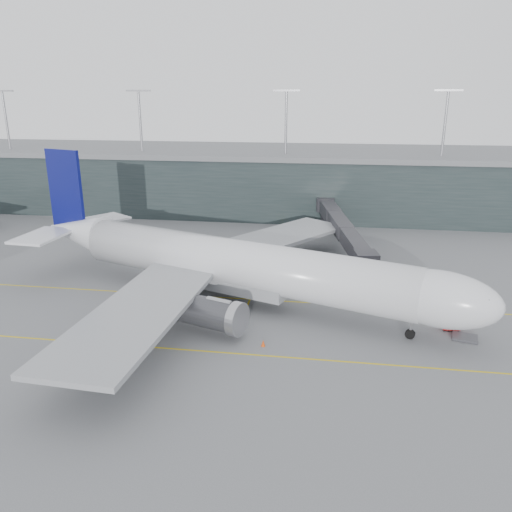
# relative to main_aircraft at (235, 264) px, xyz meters

# --- Properties ---
(ground) EXTENTS (320.00, 320.00, 0.00)m
(ground) POSITION_rel_main_aircraft_xyz_m (-3.08, 5.07, -5.59)
(ground) COLOR #58595D
(ground) RESTS_ON ground
(taxiline_a) EXTENTS (160.00, 0.25, 0.02)m
(taxiline_a) POSITION_rel_main_aircraft_xyz_m (-3.08, 1.07, -5.58)
(taxiline_a) COLOR gold
(taxiline_a) RESTS_ON ground
(taxiline_b) EXTENTS (160.00, 0.25, 0.02)m
(taxiline_b) POSITION_rel_main_aircraft_xyz_m (-3.08, -14.93, -5.58)
(taxiline_b) COLOR gold
(taxiline_b) RESTS_ON ground
(taxiline_lead_main) EXTENTS (0.25, 60.00, 0.02)m
(taxiline_lead_main) POSITION_rel_main_aircraft_xyz_m (1.92, 25.07, -5.58)
(taxiline_lead_main) COLOR gold
(taxiline_lead_main) RESTS_ON ground
(terminal) EXTENTS (240.00, 36.00, 29.00)m
(terminal) POSITION_rel_main_aircraft_xyz_m (-3.09, 63.07, 2.03)
(terminal) COLOR #1E2829
(terminal) RESTS_ON ground
(main_aircraft) EXTENTS (68.88, 63.53, 19.91)m
(main_aircraft) POSITION_rel_main_aircraft_xyz_m (0.00, 0.00, 0.00)
(main_aircraft) COLOR silver
(main_aircraft) RESTS_ON ground
(jet_bridge) EXTENTS (10.28, 43.78, 6.53)m
(jet_bridge) POSITION_rel_main_aircraft_xyz_m (15.52, 28.84, -0.70)
(jet_bridge) COLOR #29292E
(jet_bridge) RESTS_ON ground
(gse_cart) EXTENTS (2.17, 1.45, 1.44)m
(gse_cart) POSITION_rel_main_aircraft_xyz_m (28.46, -4.89, -4.79)
(gse_cart) COLOR #A30B0C
(gse_cart) RESTS_ON ground
(baggage_dolly) EXTENTS (3.33, 2.91, 0.29)m
(baggage_dolly) POSITION_rel_main_aircraft_xyz_m (29.67, -7.19, -5.42)
(baggage_dolly) COLOR #3C3D42
(baggage_dolly) RESTS_ON ground
(uld_a) EXTENTS (2.03, 1.66, 1.76)m
(uld_a) POSITION_rel_main_aircraft_xyz_m (-8.40, 14.61, -4.66)
(uld_a) COLOR #36373B
(uld_a) RESTS_ON ground
(uld_b) EXTENTS (2.65, 2.41, 1.96)m
(uld_b) POSITION_rel_main_aircraft_xyz_m (-5.89, 17.07, -4.56)
(uld_b) COLOR #36373B
(uld_b) RESTS_ON ground
(uld_c) EXTENTS (2.02, 1.68, 1.72)m
(uld_c) POSITION_rel_main_aircraft_xyz_m (-4.32, 14.79, -4.68)
(uld_c) COLOR #36373B
(uld_c) RESTS_ON ground
(cone_nose) EXTENTS (0.42, 0.42, 0.66)m
(cone_nose) POSITION_rel_main_aircraft_xyz_m (33.20, 0.55, -5.26)
(cone_nose) COLOR orange
(cone_nose) RESTS_ON ground
(cone_wing_stbd) EXTENTS (0.49, 0.49, 0.78)m
(cone_wing_stbd) POSITION_rel_main_aircraft_xyz_m (5.71, -12.72, -5.20)
(cone_wing_stbd) COLOR #D8440C
(cone_wing_stbd) RESTS_ON ground
(cone_wing_port) EXTENTS (0.50, 0.50, 0.79)m
(cone_wing_port) POSITION_rel_main_aircraft_xyz_m (7.36, 15.01, -5.19)
(cone_wing_port) COLOR orange
(cone_wing_port) RESTS_ON ground
(cone_tail) EXTENTS (0.51, 0.51, 0.80)m
(cone_tail) POSITION_rel_main_aircraft_xyz_m (-12.46, -5.39, -5.19)
(cone_tail) COLOR #FB610D
(cone_tail) RESTS_ON ground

